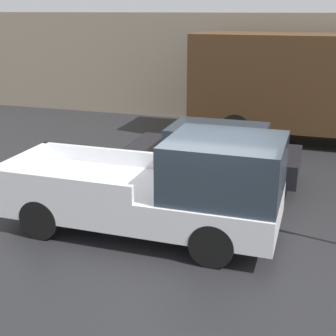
% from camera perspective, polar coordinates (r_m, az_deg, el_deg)
% --- Properties ---
extents(ground_plane, '(60.00, 60.00, 0.00)m').
position_cam_1_polar(ground_plane, '(9.13, 3.85, -8.95)').
color(ground_plane, '#232326').
extents(building_wall, '(28.00, 0.15, 4.12)m').
position_cam_1_polar(building_wall, '(18.45, 12.19, 11.60)').
color(building_wall, gray).
rests_on(building_wall, ground).
extents(pickup_truck, '(5.48, 2.09, 2.05)m').
position_cam_1_polar(pickup_truck, '(9.04, -0.28, -2.48)').
color(pickup_truck, silver).
rests_on(pickup_truck, ground).
extents(car, '(4.39, 1.99, 1.44)m').
position_cam_1_polar(car, '(12.12, 5.60, 1.90)').
color(car, black).
rests_on(car, ground).
extents(delivery_truck, '(7.34, 2.42, 3.50)m').
position_cam_1_polar(delivery_truck, '(16.19, 14.95, 9.73)').
color(delivery_truck, '#472D19').
rests_on(delivery_truck, ground).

